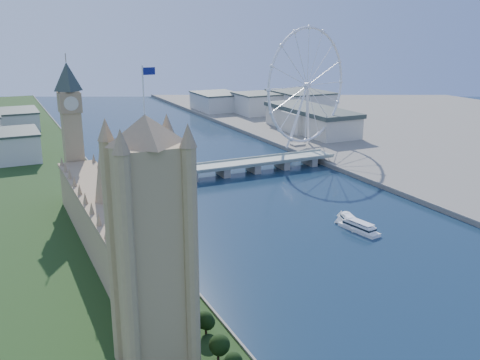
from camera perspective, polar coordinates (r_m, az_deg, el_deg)
tree_row at (r=228.75m, az=-4.27°, el=-15.17°), size 7.57×199.57×18.53m
victoria_tower at (r=192.54m, az=-9.49°, el=-6.28°), size 28.16×28.16×112.00m
parliament_range at (r=311.59m, az=-13.93°, el=-4.79°), size 24.00×200.00×70.00m
big_ben at (r=403.26m, az=-17.63°, el=6.72°), size 20.02×20.02×110.00m
westminster_bridge at (r=470.70m, az=-1.85°, el=1.27°), size 220.00×22.00×9.50m
london_eye at (r=563.60m, az=7.18°, el=9.91°), size 113.60×39.12×124.30m
county_hall at (r=665.49m, az=7.52°, el=4.96°), size 54.00×144.00×35.00m
city_skyline at (r=720.80m, az=-7.37°, el=7.18°), size 505.00×280.00×32.00m
tour_boat_near at (r=353.82m, az=12.56°, el=-5.35°), size 13.61×33.67×7.26m
tour_boat_far at (r=363.34m, az=11.62°, el=-4.72°), size 14.95×30.12×6.44m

